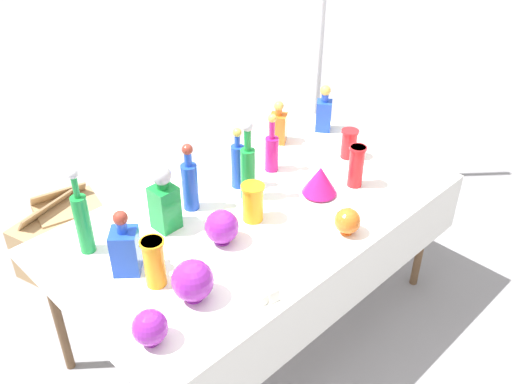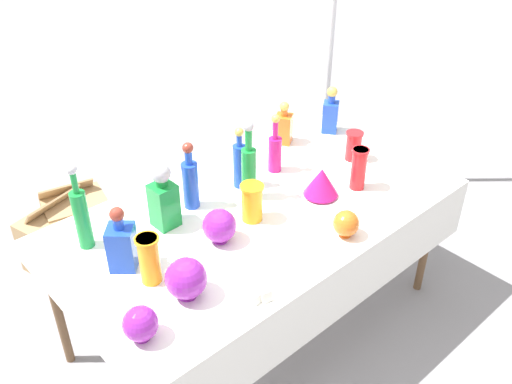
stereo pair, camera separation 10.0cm
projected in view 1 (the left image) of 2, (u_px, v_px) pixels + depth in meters
ground_plane at (256, 321)px, 3.15m from camera, size 40.00×40.00×0.00m
display_table at (261, 222)px, 2.74m from camera, size 1.97×1.09×0.76m
tall_bottle_0 at (238, 163)px, 2.82m from camera, size 0.07×0.07×0.33m
tall_bottle_1 at (82, 220)px, 2.39m from camera, size 0.07×0.07×0.41m
tall_bottle_2 at (248, 168)px, 2.72m from camera, size 0.07×0.07×0.42m
tall_bottle_3 at (272, 150)px, 2.96m from camera, size 0.07×0.07×0.32m
tall_bottle_4 at (190, 183)px, 2.66m from camera, size 0.08×0.08×0.35m
square_decanter_0 at (125, 248)px, 2.30m from camera, size 0.15×0.15×0.30m
square_decanter_1 at (324, 112)px, 3.34m from camera, size 0.12×0.12×0.28m
square_decanter_2 at (164, 201)px, 2.53m from camera, size 0.11×0.11×0.32m
square_decanter_3 at (278, 126)px, 3.23m from camera, size 0.13×0.13×0.25m
slender_vase_0 at (253, 201)px, 2.61m from camera, size 0.11×0.11×0.19m
slender_vase_1 at (349, 143)px, 3.09m from camera, size 0.09×0.09×0.16m
slender_vase_2 at (154, 261)px, 2.24m from camera, size 0.10×0.10×0.22m
slender_vase_3 at (356, 165)px, 2.84m from camera, size 0.09×0.09×0.22m
fluted_vase_0 at (320, 180)px, 2.79m from camera, size 0.17×0.17×0.16m
round_bowl_0 at (222, 227)px, 2.48m from camera, size 0.15×0.15×0.16m
round_bowl_1 at (347, 221)px, 2.54m from camera, size 0.12×0.12×0.13m
round_bowl_2 at (150, 328)px, 2.01m from camera, size 0.13×0.13×0.14m
round_bowl_3 at (193, 281)px, 2.18m from camera, size 0.17×0.17×0.17m
price_tag_left at (274, 297)px, 2.20m from camera, size 0.05×0.02×0.05m
price_tag_center at (267, 298)px, 2.20m from camera, size 0.06×0.02×0.04m
cardboard_box_behind_left at (72, 228)px, 3.56m from camera, size 0.43×0.37×0.44m
cardboard_box_behind_right at (64, 246)px, 3.42m from camera, size 0.54×0.53×0.42m
canopy_pole at (320, 48)px, 3.78m from camera, size 0.18×0.18×2.60m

